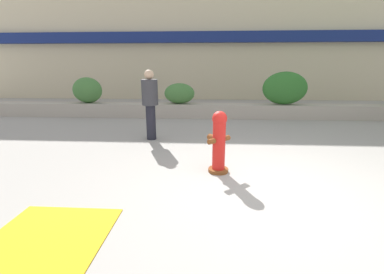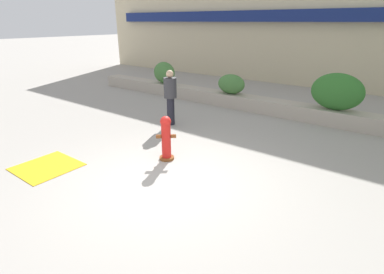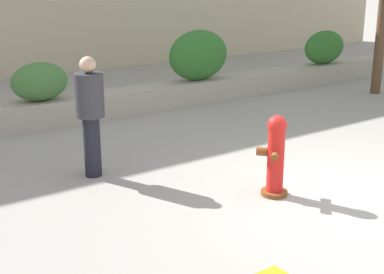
% 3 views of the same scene
% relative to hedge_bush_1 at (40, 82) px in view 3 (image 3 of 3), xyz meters
% --- Properties ---
extents(ground_plane, '(120.00, 120.00, 0.00)m').
position_rel_hedge_bush_1_xyz_m(ground_plane, '(1.99, -6.00, -0.87)').
color(ground_plane, '#9E9991').
extents(planter_wall_low, '(18.00, 0.70, 0.50)m').
position_rel_hedge_bush_1_xyz_m(planter_wall_low, '(1.99, 0.00, -0.62)').
color(planter_wall_low, '#ADA393').
rests_on(planter_wall_low, ground).
extents(hedge_bush_1, '(1.10, 0.69, 0.74)m').
position_rel_hedge_bush_1_xyz_m(hedge_bush_1, '(0.00, 0.00, 0.00)').
color(hedge_bush_1, '#427538').
rests_on(hedge_bush_1, planter_wall_low).
extents(hedge_bush_2, '(1.57, 0.64, 1.15)m').
position_rel_hedge_bush_1_xyz_m(hedge_bush_2, '(3.75, 0.00, 0.21)').
color(hedge_bush_2, '#2D6B28').
rests_on(hedge_bush_2, planter_wall_low).
extents(hedge_bush_3, '(1.44, 0.58, 0.90)m').
position_rel_hedge_bush_1_xyz_m(hedge_bush_3, '(8.02, 0.00, 0.08)').
color(hedge_bush_3, '#2D6B28').
rests_on(hedge_bush_3, planter_wall_low).
extents(fire_hydrant, '(0.50, 0.50, 1.08)m').
position_rel_hedge_bush_1_xyz_m(fire_hydrant, '(1.22, -5.13, -0.32)').
color(fire_hydrant, brown).
rests_on(fire_hydrant, ground).
extents(pedestrian, '(0.54, 0.54, 1.73)m').
position_rel_hedge_bush_1_xyz_m(pedestrian, '(-0.40, -3.09, 0.12)').
color(pedestrian, black).
rests_on(pedestrian, ground).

